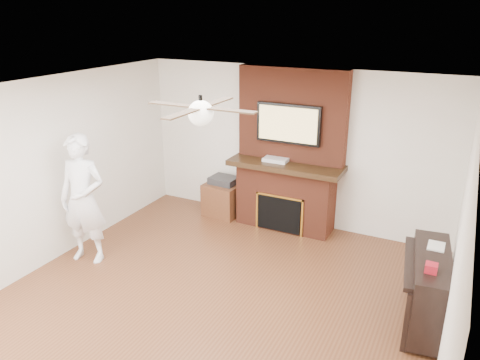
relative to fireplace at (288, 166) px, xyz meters
The scene contains 13 objects.
room_shell 2.56m from the fireplace, 90.00° to the right, with size 5.36×5.86×2.86m.
fireplace is the anchor object (origin of this frame).
tv 0.69m from the fireplace, 90.00° to the right, with size 1.00×0.08×0.60m.
ceiling_fan 2.88m from the fireplace, 90.00° to the right, with size 1.21×1.21×0.31m.
person 3.06m from the fireplace, 132.43° to the right, with size 0.66×0.44×1.79m, color white.
side_table 1.30m from the fireplace, behind, with size 0.61×0.61×0.66m.
piano 2.90m from the fireplace, 36.09° to the right, with size 0.62×1.31×0.92m.
cable_box 0.22m from the fireplace, 149.82° to the right, with size 0.38×0.21×0.05m, color silver.
candle_orange 0.97m from the fireplace, 117.73° to the right, with size 0.06×0.06×0.13m, color red.
candle_green 0.98m from the fireplace, 106.25° to the right, with size 0.07×0.07×0.09m, color #527C31.
candle_cream 0.98m from the fireplace, 54.41° to the right, with size 0.08×0.08×0.10m, color beige.
candle_blue 0.97m from the fireplace, 49.04° to the right, with size 0.06×0.06×0.09m, color teal.
candle_orange_extra 0.96m from the fireplace, 77.43° to the right, with size 0.06×0.06×0.13m, color gold.
Camera 1 is at (2.41, -3.95, 3.31)m, focal length 35.00 mm.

